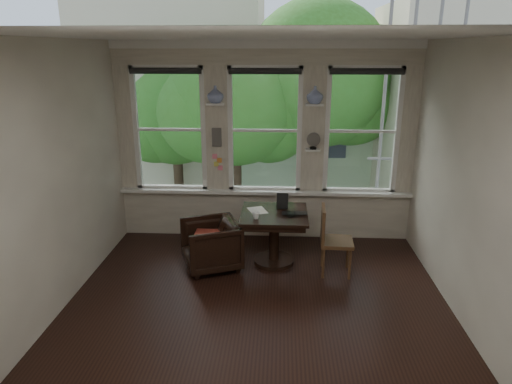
# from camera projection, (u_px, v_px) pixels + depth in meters

# --- Properties ---
(ground) EXTENTS (4.50, 4.50, 0.00)m
(ground) POSITION_uv_depth(u_px,v_px,m) (257.00, 310.00, 5.26)
(ground) COLOR black
(ground) RESTS_ON ground
(ceiling) EXTENTS (4.50, 4.50, 0.00)m
(ceiling) POSITION_uv_depth(u_px,v_px,m) (257.00, 36.00, 4.35)
(ceiling) COLOR silver
(ceiling) RESTS_ON ground
(wall_back) EXTENTS (4.50, 0.00, 4.50)m
(wall_back) POSITION_uv_depth(u_px,v_px,m) (265.00, 143.00, 6.95)
(wall_back) COLOR beige
(wall_back) RESTS_ON ground
(wall_front) EXTENTS (4.50, 0.00, 4.50)m
(wall_front) POSITION_uv_depth(u_px,v_px,m) (236.00, 298.00, 2.66)
(wall_front) COLOR beige
(wall_front) RESTS_ON ground
(wall_left) EXTENTS (0.00, 4.50, 4.50)m
(wall_left) POSITION_uv_depth(u_px,v_px,m) (49.00, 183.00, 4.92)
(wall_left) COLOR beige
(wall_left) RESTS_ON ground
(wall_right) EXTENTS (0.00, 4.50, 4.50)m
(wall_right) POSITION_uv_depth(u_px,v_px,m) (475.00, 190.00, 4.68)
(wall_right) COLOR beige
(wall_right) RESTS_ON ground
(window_left) EXTENTS (1.10, 0.12, 1.90)m
(window_left) POSITION_uv_depth(u_px,v_px,m) (170.00, 129.00, 6.96)
(window_left) COLOR white
(window_left) RESTS_ON ground
(window_center) EXTENTS (1.10, 0.12, 1.90)m
(window_center) POSITION_uv_depth(u_px,v_px,m) (265.00, 130.00, 6.88)
(window_center) COLOR white
(window_center) RESTS_ON ground
(window_right) EXTENTS (1.10, 0.12, 1.90)m
(window_right) POSITION_uv_depth(u_px,v_px,m) (362.00, 131.00, 6.81)
(window_right) COLOR white
(window_right) RESTS_ON ground
(shelf_left) EXTENTS (0.26, 0.16, 0.03)m
(shelf_left) POSITION_uv_depth(u_px,v_px,m) (216.00, 104.00, 6.71)
(shelf_left) COLOR white
(shelf_left) RESTS_ON ground
(shelf_right) EXTENTS (0.26, 0.16, 0.03)m
(shelf_right) POSITION_uv_depth(u_px,v_px,m) (315.00, 105.00, 6.63)
(shelf_right) COLOR white
(shelf_right) RESTS_ON ground
(intercom) EXTENTS (0.14, 0.06, 0.28)m
(intercom) POSITION_uv_depth(u_px,v_px,m) (217.00, 137.00, 6.89)
(intercom) COLOR #59544F
(intercom) RESTS_ON ground
(sticky_notes) EXTENTS (0.16, 0.01, 0.24)m
(sticky_notes) POSITION_uv_depth(u_px,v_px,m) (217.00, 160.00, 7.00)
(sticky_notes) COLOR pink
(sticky_notes) RESTS_ON ground
(desk_fan) EXTENTS (0.20, 0.20, 0.24)m
(desk_fan) POSITION_uv_depth(u_px,v_px,m) (313.00, 143.00, 6.78)
(desk_fan) COLOR #59544F
(desk_fan) RESTS_ON ground
(vase_left) EXTENTS (0.24, 0.24, 0.25)m
(vase_left) POSITION_uv_depth(u_px,v_px,m) (215.00, 94.00, 6.66)
(vase_left) COLOR white
(vase_left) RESTS_ON shelf_left
(vase_right) EXTENTS (0.24, 0.24, 0.25)m
(vase_right) POSITION_uv_depth(u_px,v_px,m) (315.00, 95.00, 6.59)
(vase_right) COLOR white
(vase_right) RESTS_ON shelf_right
(table) EXTENTS (0.90, 0.90, 0.75)m
(table) POSITION_uv_depth(u_px,v_px,m) (274.00, 238.00, 6.31)
(table) COLOR black
(table) RESTS_ON ground
(armchair_left) EXTENTS (0.95, 0.94, 0.67)m
(armchair_left) POSITION_uv_depth(u_px,v_px,m) (211.00, 245.00, 6.19)
(armchair_left) COLOR black
(armchair_left) RESTS_ON ground
(cushion_red) EXTENTS (0.45, 0.45, 0.06)m
(cushion_red) POSITION_uv_depth(u_px,v_px,m) (211.00, 237.00, 6.16)
(cushion_red) COLOR maroon
(cushion_red) RESTS_ON armchair_left
(side_chair_right) EXTENTS (0.44, 0.44, 0.92)m
(side_chair_right) POSITION_uv_depth(u_px,v_px,m) (337.00, 241.00, 6.00)
(side_chair_right) COLOR #462C19
(side_chair_right) RESTS_ON ground
(laptop) EXTENTS (0.35, 0.24, 0.03)m
(laptop) POSITION_uv_depth(u_px,v_px,m) (295.00, 215.00, 6.07)
(laptop) COLOR black
(laptop) RESTS_ON table
(mug) EXTENTS (0.11, 0.11, 0.09)m
(mug) POSITION_uv_depth(u_px,v_px,m) (256.00, 215.00, 5.97)
(mug) COLOR white
(mug) RESTS_ON table
(drinking_glass) EXTENTS (0.12, 0.12, 0.09)m
(drinking_glass) POSITION_uv_depth(u_px,v_px,m) (291.00, 214.00, 6.02)
(drinking_glass) COLOR white
(drinking_glass) RESTS_ON table
(tablet) EXTENTS (0.16, 0.08, 0.22)m
(tablet) POSITION_uv_depth(u_px,v_px,m) (282.00, 201.00, 6.33)
(tablet) COLOR black
(tablet) RESTS_ON table
(papers) EXTENTS (0.31, 0.36, 0.00)m
(papers) POSITION_uv_depth(u_px,v_px,m) (257.00, 210.00, 6.28)
(papers) COLOR silver
(papers) RESTS_ON table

